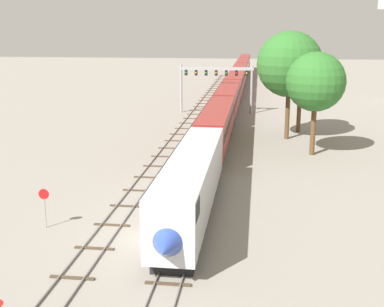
{
  "coord_description": "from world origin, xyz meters",
  "views": [
    {
      "loc": [
        6.61,
        -31.25,
        13.84
      ],
      "look_at": [
        1.0,
        12.0,
        3.0
      ],
      "focal_mm": 47.87,
      "sensor_mm": 36.0,
      "label": 1
    }
  ],
  "objects_px": {
    "signal_gantry": "(216,77)",
    "trackside_tree_right": "(316,82)",
    "stop_sign": "(44,203)",
    "passenger_train": "(235,85)",
    "trackside_tree_left": "(301,70)",
    "trackside_tree_mid": "(290,64)"
  },
  "relations": [
    {
      "from": "signal_gantry",
      "to": "trackside_tree_left",
      "type": "height_order",
      "value": "trackside_tree_left"
    },
    {
      "from": "trackside_tree_left",
      "to": "trackside_tree_mid",
      "type": "height_order",
      "value": "trackside_tree_mid"
    },
    {
      "from": "passenger_train",
      "to": "signal_gantry",
      "type": "xyz_separation_m",
      "value": [
        -2.25,
        -18.7,
        3.21
      ]
    },
    {
      "from": "signal_gantry",
      "to": "trackside_tree_left",
      "type": "distance_m",
      "value": 18.92
    },
    {
      "from": "passenger_train",
      "to": "trackside_tree_mid",
      "type": "bearing_deg",
      "value": -77.48
    },
    {
      "from": "signal_gantry",
      "to": "trackside_tree_mid",
      "type": "distance_m",
      "value": 21.9
    },
    {
      "from": "trackside_tree_mid",
      "to": "signal_gantry",
      "type": "bearing_deg",
      "value": 119.33
    },
    {
      "from": "trackside_tree_left",
      "to": "trackside_tree_right",
      "type": "height_order",
      "value": "trackside_tree_right"
    },
    {
      "from": "signal_gantry",
      "to": "trackside_tree_right",
      "type": "height_order",
      "value": "trackside_tree_right"
    },
    {
      "from": "signal_gantry",
      "to": "stop_sign",
      "type": "relative_size",
      "value": 4.2
    },
    {
      "from": "signal_gantry",
      "to": "trackside_tree_right",
      "type": "bearing_deg",
      "value": -64.28
    },
    {
      "from": "signal_gantry",
      "to": "trackside_tree_right",
      "type": "relative_size",
      "value": 1.07
    },
    {
      "from": "trackside_tree_right",
      "to": "passenger_train",
      "type": "bearing_deg",
      "value": 103.22
    },
    {
      "from": "signal_gantry",
      "to": "trackside_tree_right",
      "type": "xyz_separation_m",
      "value": [
        12.97,
        -26.93,
        2.23
      ]
    },
    {
      "from": "stop_sign",
      "to": "trackside_tree_left",
      "type": "bearing_deg",
      "value": 61.42
    },
    {
      "from": "stop_sign",
      "to": "signal_gantry",
      "type": "bearing_deg",
      "value": 81.37
    },
    {
      "from": "stop_sign",
      "to": "trackside_tree_right",
      "type": "bearing_deg",
      "value": 49.33
    },
    {
      "from": "signal_gantry",
      "to": "stop_sign",
      "type": "height_order",
      "value": "signal_gantry"
    },
    {
      "from": "passenger_train",
      "to": "trackside_tree_right",
      "type": "relative_size",
      "value": 13.63
    },
    {
      "from": "trackside_tree_mid",
      "to": "trackside_tree_right",
      "type": "height_order",
      "value": "trackside_tree_mid"
    },
    {
      "from": "trackside_tree_mid",
      "to": "trackside_tree_right",
      "type": "bearing_deg",
      "value": -73.57
    },
    {
      "from": "passenger_train",
      "to": "signal_gantry",
      "type": "distance_m",
      "value": 19.11
    }
  ]
}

